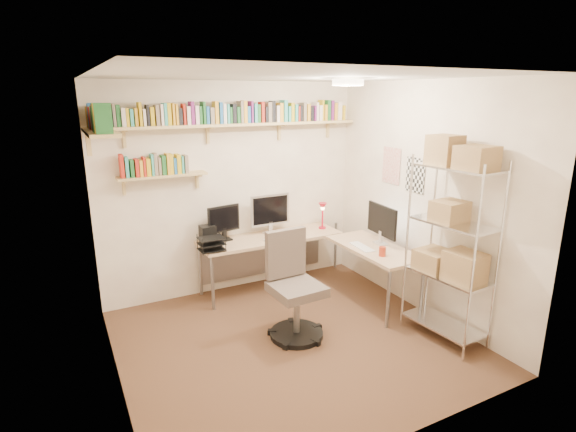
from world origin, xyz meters
name	(u,v)px	position (x,y,z in m)	size (l,w,h in m)	color
ground	(292,341)	(0.00, 0.00, 0.00)	(3.20, 3.20, 0.00)	#4E3021
room_shell	(293,187)	(0.00, 0.00, 1.55)	(3.24, 3.04, 2.52)	beige
wall_shelves	(202,126)	(-0.42, 1.29, 2.03)	(3.12, 1.09, 0.80)	#DBC07B
corner_desk	(289,241)	(0.48, 0.99, 0.67)	(2.09, 1.77, 1.18)	#CEB086
office_chair	(294,293)	(0.07, 0.12, 0.45)	(0.56, 0.57, 1.07)	black
wire_rack	(453,223)	(1.36, -0.63, 1.19)	(0.45, 0.81, 1.99)	silver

